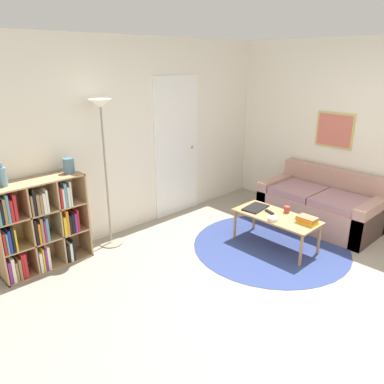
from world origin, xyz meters
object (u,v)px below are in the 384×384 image
(couch, at_px, (322,206))
(coffee_table, at_px, (276,219))
(cup, at_px, (287,209))
(bowl, at_px, (273,219))
(bottle_middle, at_px, (3,177))
(vase_on_shelf, at_px, (69,166))
(bookshelf, at_px, (38,226))
(laptop, at_px, (256,208))
(floor_lamp, at_px, (103,133))

(couch, relative_size, coffee_table, 1.50)
(couch, distance_m, cup, 0.94)
(couch, relative_size, bowl, 12.87)
(bottle_middle, xyz_separation_m, vase_on_shelf, (0.71, -0.02, -0.02))
(bowl, distance_m, cup, 0.35)
(bookshelf, xyz_separation_m, coffee_table, (2.41, -1.56, -0.14))
(vase_on_shelf, bearing_deg, coffee_table, -38.53)
(laptop, bearing_deg, bottle_middle, 154.91)
(bowl, height_order, cup, cup)
(bookshelf, bearing_deg, couch, -24.75)
(cup, xyz_separation_m, bottle_middle, (-2.86, 1.62, 0.69))
(coffee_table, xyz_separation_m, bottle_middle, (-2.68, 1.58, 0.78))
(bookshelf, height_order, bottle_middle, bottle_middle)
(bookshelf, xyz_separation_m, couch, (3.50, -1.61, -0.25))
(couch, xyz_separation_m, vase_on_shelf, (-3.06, 1.62, 0.87))
(couch, xyz_separation_m, bowl, (-1.26, -0.01, 0.17))
(floor_lamp, bearing_deg, couch, -31.21)
(bowl, relative_size, bottle_middle, 0.50)
(laptop, xyz_separation_m, bowl, (-0.16, -0.39, 0.01))
(coffee_table, bearing_deg, floor_lamp, 134.67)
(bookshelf, bearing_deg, vase_on_shelf, 0.23)
(bookshelf, relative_size, vase_on_shelf, 6.00)
(bowl, bearing_deg, bottle_middle, 146.86)
(coffee_table, bearing_deg, bookshelf, 146.98)
(laptop, distance_m, bottle_middle, 3.04)
(coffee_table, bearing_deg, laptop, 90.76)
(couch, bearing_deg, cup, 178.85)
(cup, height_order, bottle_middle, bottle_middle)
(couch, distance_m, coffee_table, 1.10)
(bottle_middle, bearing_deg, vase_on_shelf, -1.43)
(bookshelf, distance_m, floor_lamp, 1.30)
(couch, relative_size, vase_on_shelf, 9.19)
(bowl, xyz_separation_m, vase_on_shelf, (-1.80, 1.62, 0.70))
(laptop, bearing_deg, bookshelf, 152.82)
(cup, height_order, vase_on_shelf, vase_on_shelf)
(bowl, height_order, vase_on_shelf, vase_on_shelf)
(bowl, distance_m, bottle_middle, 3.09)
(vase_on_shelf, bearing_deg, bowl, -42.04)
(laptop, height_order, vase_on_shelf, vase_on_shelf)
(floor_lamp, bearing_deg, cup, -42.72)
(bookshelf, bearing_deg, floor_lamp, -2.17)
(floor_lamp, relative_size, couch, 1.15)
(couch, relative_size, cup, 19.35)
(cup, bearing_deg, bookshelf, 148.31)
(bowl, relative_size, cup, 1.50)
(floor_lamp, distance_m, bottle_middle, 1.21)
(couch, xyz_separation_m, coffee_table, (-1.10, 0.05, 0.11))
(bookshelf, bearing_deg, bottle_middle, 175.91)
(laptop, distance_m, cup, 0.41)
(coffee_table, height_order, vase_on_shelf, vase_on_shelf)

